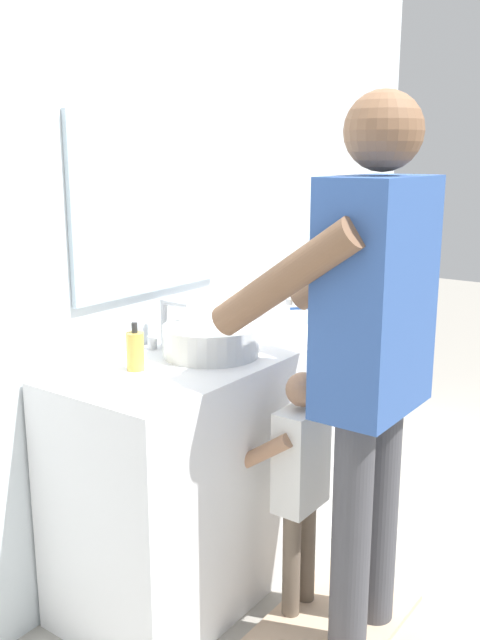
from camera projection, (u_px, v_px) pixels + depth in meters
name	position (u px, v px, depth m)	size (l,w,h in m)	color
ground_plane	(273.00, 599.00, 2.60)	(14.00, 14.00, 0.00)	#9E998E
back_wall	(139.00, 224.00, 2.64)	(4.40, 0.10, 2.70)	silver
vanity_cabinet	(208.00, 467.00, 2.67)	(1.22, 0.54, 0.90)	white
sink_basin	(211.00, 340.00, 2.54)	(0.35, 0.35, 0.11)	silver
faucet	(167.00, 325.00, 2.66)	(0.18, 0.14, 0.18)	#B7BABF
toothbrush_cup	(262.00, 320.00, 2.86)	(0.07, 0.07, 0.21)	silver
soap_bottle	(135.00, 351.00, 2.36)	(0.06, 0.06, 0.17)	gold
bath_mat	(332.00, 622.00, 2.46)	(0.64, 0.40, 0.02)	#CCAD8E
child_toddler	(299.00, 472.00, 2.42)	(0.28, 0.28, 0.90)	#6B5B4C
adult_parent	(369.00, 331.00, 2.17)	(0.55, 0.58, 1.79)	#47474C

